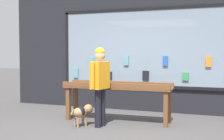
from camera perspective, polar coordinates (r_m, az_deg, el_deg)
name	(u,v)px	position (r m, az deg, el deg)	size (l,w,h in m)	color
ground_plane	(102,130)	(6.32, -1.78, -10.99)	(40.00, 40.00, 0.00)	#474444
shopfront_facade	(139,51)	(8.37, 4.96, 3.54)	(7.45, 0.29, 3.21)	black
display_table_main	(117,90)	(7.00, 0.95, -3.74)	(2.46, 0.64, 0.89)	brown
person_browsing	(100,81)	(6.49, -2.21, -1.96)	(0.29, 0.65, 1.66)	black
small_dog	(82,112)	(6.63, -5.51, -7.62)	(0.37, 0.52, 0.45)	#99724C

